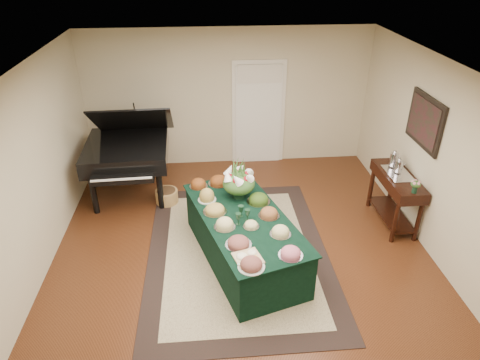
{
  "coord_description": "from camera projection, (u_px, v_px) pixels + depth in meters",
  "views": [
    {
      "loc": [
        -0.46,
        -5.01,
        4.05
      ],
      "look_at": [
        0.0,
        0.3,
        1.05
      ],
      "focal_mm": 32.0,
      "sensor_mm": 36.0,
      "label": 1
    }
  ],
  "objects": [
    {
      "name": "wall_painting",
      "position": [
        425.0,
        122.0,
        6.19
      ],
      "size": [
        0.05,
        0.95,
        0.75
      ],
      "color": "black",
      "rests_on": "ground"
    },
    {
      "name": "wicker_basket",
      "position": [
        167.0,
        196.0,
        7.49
      ],
      "size": [
        0.39,
        0.39,
        0.24
      ],
      "primitive_type": "cylinder",
      "color": "olive",
      "rests_on": "ground"
    },
    {
      "name": "food_platters",
      "position": [
        239.0,
        210.0,
        5.92
      ],
      "size": [
        1.39,
        2.4,
        0.15
      ],
      "color": "silver",
      "rests_on": "buffet_table"
    },
    {
      "name": "area_rug",
      "position": [
        238.0,
        252.0,
        6.35
      ],
      "size": [
        2.63,
        3.68,
        0.01
      ],
      "color": "black",
      "rests_on": "ground"
    },
    {
      "name": "ground",
      "position": [
        242.0,
        251.0,
        6.37
      ],
      "size": [
        6.0,
        6.0,
        0.0
      ],
      "primitive_type": "plane",
      "color": "black",
      "rests_on": "ground"
    },
    {
      "name": "cutting_board",
      "position": [
        247.0,
        255.0,
        5.09
      ],
      "size": [
        0.39,
        0.39,
        0.1
      ],
      "color": "tan",
      "rests_on": "buffet_table"
    },
    {
      "name": "buffet_table",
      "position": [
        244.0,
        238.0,
        6.05
      ],
      "size": [
        1.72,
        2.52,
        0.73
      ],
      "color": "black",
      "rests_on": "ground"
    },
    {
      "name": "pink_bouquet",
      "position": [
        416.0,
        185.0,
        6.09
      ],
      "size": [
        0.16,
        0.16,
        0.2
      ],
      "color": "black",
      "rests_on": "mahogany_sideboard"
    },
    {
      "name": "floral_centerpiece",
      "position": [
        239.0,
        180.0,
        6.18
      ],
      "size": [
        0.49,
        0.49,
        0.49
      ],
      "color": "black",
      "rests_on": "buffet_table"
    },
    {
      "name": "mahogany_sideboard",
      "position": [
        397.0,
        186.0,
        6.71
      ],
      "size": [
        0.45,
        1.21,
        0.87
      ],
      "color": "black",
      "rests_on": "ground"
    },
    {
      "name": "kitchen_doorway",
      "position": [
        258.0,
        114.0,
        8.49
      ],
      "size": [
        1.05,
        0.07,
        2.1
      ],
      "color": "silver",
      "rests_on": "ground"
    },
    {
      "name": "tea_service",
      "position": [
        397.0,
        164.0,
        6.68
      ],
      "size": [
        0.34,
        0.58,
        0.3
      ],
      "color": "silver",
      "rests_on": "mahogany_sideboard"
    },
    {
      "name": "grand_piano",
      "position": [
        127.0,
        150.0,
        7.42
      ],
      "size": [
        1.56,
        1.75,
        1.73
      ],
      "color": "black",
      "rests_on": "ground"
    },
    {
      "name": "green_goblets",
      "position": [
        242.0,
        215.0,
        5.74
      ],
      "size": [
        0.21,
        0.25,
        0.18
      ],
      "color": "black",
      "rests_on": "buffet_table"
    }
  ]
}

